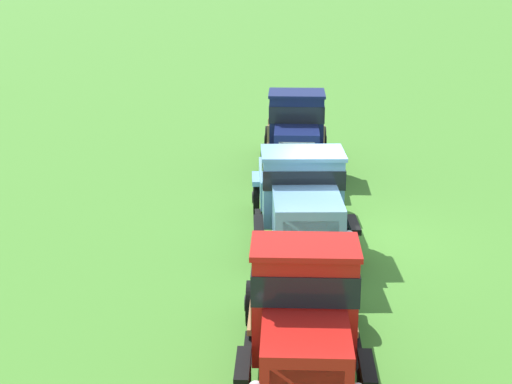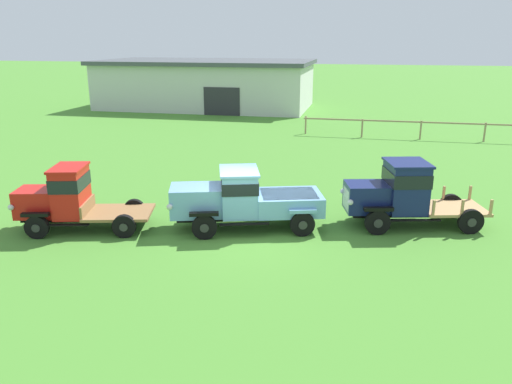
{
  "view_description": "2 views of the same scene",
  "coord_description": "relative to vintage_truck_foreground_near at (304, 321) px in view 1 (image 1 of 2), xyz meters",
  "views": [
    {
      "loc": [
        -16.17,
        -2.85,
        6.28
      ],
      "look_at": [
        -0.08,
        1.89,
        1.0
      ],
      "focal_mm": 55.0,
      "sensor_mm": 36.0,
      "label": 1
    },
    {
      "loc": [
        3.69,
        -15.22,
        6.4
      ],
      "look_at": [
        -0.08,
        1.89,
        1.0
      ],
      "focal_mm": 35.0,
      "sensor_mm": 36.0,
      "label": 2
    }
  ],
  "objects": [
    {
      "name": "vintage_truck_midrow_center",
      "position": [
        11.21,
        2.84,
        0.11
      ],
      "size": [
        5.21,
        2.85,
        2.34
      ],
      "color": "black",
      "rests_on": "ground"
    },
    {
      "name": "vintage_truck_foreground_near",
      "position": [
        0.0,
        0.0,
        0.0
      ],
      "size": [
        4.86,
        2.76,
        2.25
      ],
      "color": "black",
      "rests_on": "ground"
    },
    {
      "name": "vintage_truck_second_in_line",
      "position": [
        5.91,
        1.43,
        -0.03
      ],
      "size": [
        5.56,
        3.28,
        2.12
      ],
      "color": "black",
      "rests_on": "ground"
    },
    {
      "name": "ground_plane",
      "position": [
        6.18,
        0.63,
        -1.12
      ],
      "size": [
        240.0,
        240.0,
        0.0
      ],
      "primitive_type": "plane",
      "color": "#47842D"
    }
  ]
}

